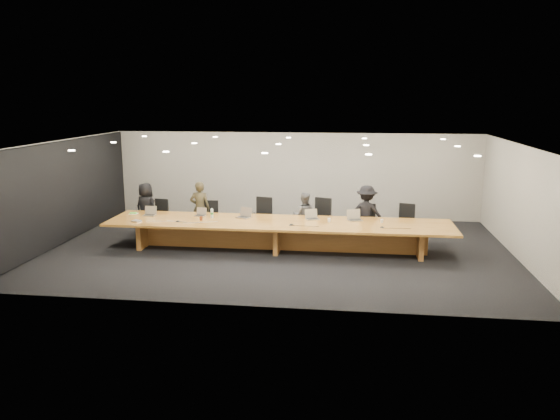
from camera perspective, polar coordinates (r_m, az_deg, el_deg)
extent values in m
plane|color=black|center=(14.43, -0.16, -4.13)|extent=(12.00, 12.00, 0.00)
cube|color=beige|center=(18.02, 1.54, 3.65)|extent=(12.00, 0.02, 2.80)
cube|color=black|center=(16.01, -21.74, 1.65)|extent=(0.08, 7.84, 2.74)
cube|color=#965F20|center=(14.24, -0.16, -1.35)|extent=(9.00, 1.80, 0.06)
cube|color=brown|center=(14.33, -0.16, -2.81)|extent=(7.65, 0.15, 0.69)
cube|color=brown|center=(15.22, -13.72, -2.28)|extent=(0.12, 1.26, 0.69)
cube|color=brown|center=(14.33, -0.16, -2.81)|extent=(0.12, 1.26, 0.69)
cube|color=brown|center=(14.32, 14.29, -3.20)|extent=(0.12, 1.26, 0.69)
imported|color=black|center=(16.47, -13.82, 0.21)|extent=(0.84, 0.68, 1.49)
imported|color=#312C1B|center=(15.89, -8.36, 0.17)|extent=(0.60, 0.42, 1.58)
imported|color=#545456|center=(15.32, 2.53, -0.62)|extent=(0.67, 0.54, 1.34)
imported|color=black|center=(15.30, 9.02, -0.34)|extent=(1.11, 0.78, 1.56)
cylinder|color=silver|center=(14.79, -7.13, -0.35)|extent=(0.08, 0.08, 0.24)
cylinder|color=maroon|center=(14.54, -8.25, -0.87)|extent=(0.11, 0.11, 0.10)
cone|color=silver|center=(14.25, 5.16, -1.06)|extent=(0.10, 0.10, 0.10)
cone|color=silver|center=(14.36, 10.60, -1.14)|extent=(0.09, 0.09, 0.09)
cube|color=white|center=(15.71, -15.05, -0.37)|extent=(0.22, 0.18, 0.01)
cube|color=green|center=(15.70, -15.08, -0.31)|extent=(0.19, 0.11, 0.03)
cube|color=silver|center=(14.73, -14.76, -1.12)|extent=(0.27, 0.24, 0.03)
cone|color=black|center=(14.49, -10.63, -1.15)|extent=(0.13, 0.13, 0.03)
cone|color=black|center=(13.86, 1.20, -1.53)|extent=(0.15, 0.15, 0.03)
cone|color=black|center=(13.85, 10.63, -1.75)|extent=(0.14, 0.14, 0.03)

